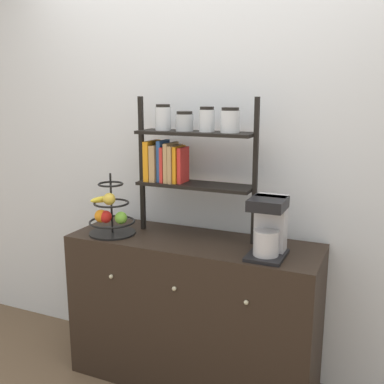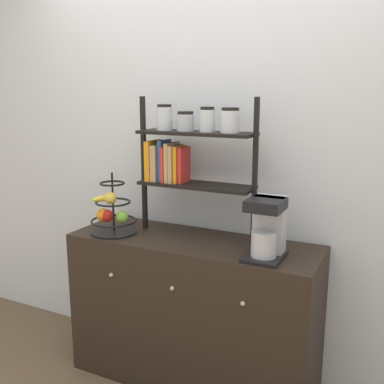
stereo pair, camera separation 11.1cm
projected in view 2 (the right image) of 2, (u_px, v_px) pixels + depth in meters
wall_back at (214, 158)px, 2.67m from camera, size 7.00×0.05×2.60m
sideboard at (193, 311)px, 2.61m from camera, size 1.42×0.49×0.87m
coffee_maker at (267, 227)px, 2.23m from camera, size 0.18×0.24×0.31m
fruit_stand at (112, 214)px, 2.62m from camera, size 0.27×0.27×0.36m
shelf_hutch at (185, 151)px, 2.52m from camera, size 0.71×0.20×0.79m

